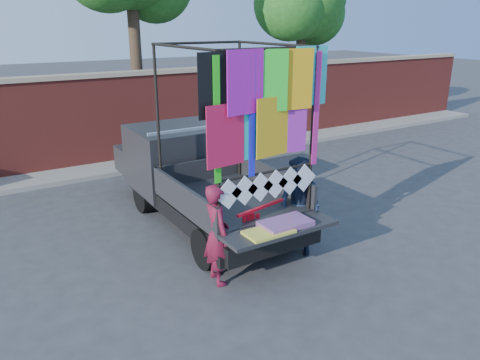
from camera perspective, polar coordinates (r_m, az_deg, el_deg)
ground at (r=8.44m, az=1.66°, el=-9.19°), size 90.00×90.00×0.00m
brick_wall at (r=14.08m, az=-14.29°, el=7.45°), size 30.00×0.45×2.61m
curb at (r=13.73m, az=-12.95°, el=1.82°), size 30.00×1.20×0.12m
pickup_truck at (r=9.93m, az=-6.03°, el=0.82°), size 2.28×5.73×3.61m
woman at (r=7.32m, az=-2.84°, el=-6.60°), size 0.45×0.63×1.65m
man at (r=8.27m, az=7.28°, el=-3.23°), size 0.84×0.98×1.76m
streamer_bundle at (r=7.69m, az=1.88°, el=-5.01°), size 1.04×0.27×0.72m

